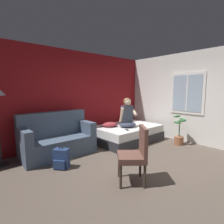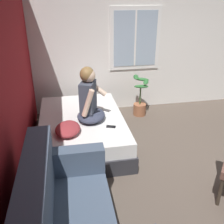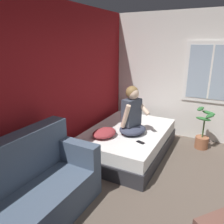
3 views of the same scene
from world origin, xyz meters
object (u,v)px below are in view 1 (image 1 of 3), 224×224
at_px(bed, 127,133).
at_px(potted_plant, 179,134).
at_px(side_chair, 135,153).
at_px(person_seated, 127,115).
at_px(cell_phone, 127,130).
at_px(couch, 57,139).
at_px(throw_pillow, 110,124).
at_px(backpack, 61,159).

bearing_deg(bed, potted_plant, -55.68).
distance_m(side_chair, person_seated, 2.31).
xyz_separation_m(side_chair, cell_phone, (1.25, 1.40, -0.05)).
height_order(person_seated, potted_plant, person_seated).
height_order(couch, throw_pillow, couch).
distance_m(person_seated, potted_plant, 1.60).
height_order(side_chair, throw_pillow, side_chair).
bearing_deg(couch, throw_pillow, -3.40).
bearing_deg(couch, side_chair, -78.21).
xyz_separation_m(couch, side_chair, (0.45, -2.15, 0.14)).
height_order(person_seated, cell_phone, person_seated).
distance_m(backpack, cell_phone, 1.99).
bearing_deg(backpack, cell_phone, 0.98).
height_order(couch, side_chair, couch).
relative_size(throw_pillow, potted_plant, 0.56).
xyz_separation_m(couch, person_seated, (2.00, -0.46, 0.44)).
relative_size(backpack, cell_phone, 3.18).
bearing_deg(couch, potted_plant, -28.13).
distance_m(person_seated, backpack, 2.38).
relative_size(couch, side_chair, 1.75).
xyz_separation_m(backpack, potted_plant, (3.26, -0.82, 0.11)).
distance_m(person_seated, throw_pillow, 0.59).
distance_m(bed, couch, 2.16).
bearing_deg(cell_phone, backpack, 20.04).
height_order(couch, cell_phone, couch).
relative_size(bed, couch, 1.19).
bearing_deg(person_seated, throw_pillow, 134.77).
bearing_deg(cell_phone, potted_plant, 165.72).
relative_size(couch, potted_plant, 2.01).
height_order(throw_pillow, cell_phone, throw_pillow).
bearing_deg(throw_pillow, side_chair, -120.03).
relative_size(backpack, throw_pillow, 0.95).
bearing_deg(backpack, person_seated, 8.01).
height_order(backpack, cell_phone, cell_phone).
height_order(couch, potted_plant, couch).
bearing_deg(throw_pillow, potted_plant, -47.85).
bearing_deg(person_seated, cell_phone, -136.14).
xyz_separation_m(bed, couch, (-2.13, 0.33, 0.16)).
bearing_deg(side_chair, potted_plant, 12.12).
relative_size(side_chair, cell_phone, 6.81).
bearing_deg(side_chair, person_seated, 47.37).
bearing_deg(cell_phone, person_seated, -117.08).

